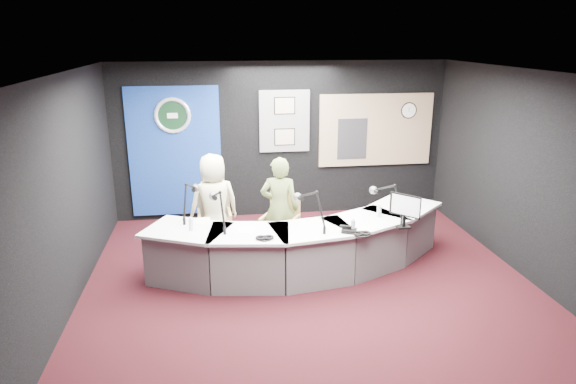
{
  "coord_description": "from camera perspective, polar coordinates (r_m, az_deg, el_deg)",
  "views": [
    {
      "loc": [
        -1.19,
        -6.06,
        3.24
      ],
      "look_at": [
        -0.2,
        0.8,
        1.1
      ],
      "focal_mm": 32.0,
      "sensor_mm": 36.0,
      "label": 1
    }
  ],
  "objects": [
    {
      "name": "boom_mic_c",
      "position": [
        6.85,
        2.53,
        -1.53
      ],
      "size": [
        0.39,
        0.68,
        0.6
      ],
      "primitive_type": null,
      "color": "black",
      "rests_on": "broadcast_desk"
    },
    {
      "name": "wall_clock",
      "position": [
        9.77,
        13.28,
        8.81
      ],
      "size": [
        0.28,
        0.01,
        0.28
      ],
      "primitive_type": "cylinder",
      "rotation": [
        1.57,
        0.0,
        0.0
      ],
      "color": "white",
      "rests_on": "booth_window_frame"
    },
    {
      "name": "wall_back",
      "position": [
        9.33,
        -0.72,
        5.77
      ],
      "size": [
        6.0,
        0.02,
        2.8
      ],
      "primitive_type": "cube",
      "color": "black",
      "rests_on": "ground"
    },
    {
      "name": "desk_phone",
      "position": [
        6.79,
        6.8,
        -4.28
      ],
      "size": [
        0.23,
        0.21,
        0.05
      ],
      "primitive_type": "cube",
      "rotation": [
        0.0,
        0.0,
        -0.45
      ],
      "color": "black",
      "rests_on": "broadcast_desk"
    },
    {
      "name": "headphones_far",
      "position": [
        6.54,
        -2.61,
        -5.09
      ],
      "size": [
        0.22,
        0.22,
        0.04
      ],
      "primitive_type": "torus",
      "color": "black",
      "rests_on": "broadcast_desk"
    },
    {
      "name": "wall_left",
      "position": [
        6.59,
        -23.77,
        -0.57
      ],
      "size": [
        0.02,
        6.0,
        2.8
      ],
      "primitive_type": "cube",
      "color": "black",
      "rests_on": "ground"
    },
    {
      "name": "headphones_near",
      "position": [
        6.74,
        8.22,
        -4.58
      ],
      "size": [
        0.24,
        0.24,
        0.04
      ],
      "primitive_type": "torus",
      "color": "black",
      "rests_on": "broadcast_desk"
    },
    {
      "name": "pinboard",
      "position": [
        9.24,
        -0.39,
        7.87
      ],
      "size": [
        0.9,
        0.04,
        1.1
      ],
      "primitive_type": "cube",
      "color": "slate",
      "rests_on": "wall_back"
    },
    {
      "name": "framed_photo_lower",
      "position": [
        9.26,
        -0.36,
        6.13
      ],
      "size": [
        0.34,
        0.02,
        0.27
      ],
      "primitive_type": "cube",
      "color": "gray",
      "rests_on": "pinboard"
    },
    {
      "name": "seal_center",
      "position": [
        9.13,
        -12.72,
        8.29
      ],
      "size": [
        0.48,
        0.01,
        0.48
      ],
      "primitive_type": "cylinder",
      "rotation": [
        1.57,
        0.0,
        0.0
      ],
      "color": "black",
      "rests_on": "backdrop_panel"
    },
    {
      "name": "backdrop_panel",
      "position": [
        9.28,
        -12.44,
        4.36
      ],
      "size": [
        1.6,
        0.05,
        2.3
      ],
      "primitive_type": "cube",
      "color": "navy",
      "rests_on": "wall_back"
    },
    {
      "name": "booth_window_frame",
      "position": [
        9.65,
        9.73,
        6.82
      ],
      "size": [
        2.12,
        0.06,
        1.32
      ],
      "primitive_type": "cube",
      "color": "#9D8162",
      "rests_on": "wall_back"
    },
    {
      "name": "wall_front",
      "position": [
        3.77,
        11.62,
        -12.48
      ],
      "size": [
        6.0,
        0.02,
        2.8
      ],
      "primitive_type": "cube",
      "color": "black",
      "rests_on": "ground"
    },
    {
      "name": "paper_stack",
      "position": [
        7.25,
        -9.39,
        -3.17
      ],
      "size": [
        0.19,
        0.27,
        0.0
      ],
      "primitive_type": "cube",
      "rotation": [
        0.0,
        0.0,
        0.01
      ],
      "color": "white",
      "rests_on": "broadcast_desk"
    },
    {
      "name": "equipment_rack",
      "position": [
        9.52,
        7.15,
        5.87
      ],
      "size": [
        0.55,
        0.02,
        0.75
      ],
      "primitive_type": "cube",
      "color": "black",
      "rests_on": "booth_window_frame"
    },
    {
      "name": "person_woman",
      "position": [
        7.58,
        -0.94,
        -1.83
      ],
      "size": [
        0.64,
        0.5,
        1.56
      ],
      "primitive_type": "imported",
      "rotation": [
        0.0,
        0.0,
        2.88
      ],
      "color": "olive",
      "rests_on": "ground"
    },
    {
      "name": "water_bottles",
      "position": [
        6.87,
        0.25,
        -3.3
      ],
      "size": [
        2.69,
        0.57,
        0.18
      ],
      "primitive_type": null,
      "color": "silver",
      "rests_on": "broadcast_desk"
    },
    {
      "name": "framed_photo_upper",
      "position": [
        9.17,
        -0.37,
        9.57
      ],
      "size": [
        0.34,
        0.02,
        0.27
      ],
      "primitive_type": "cube",
      "color": "gray",
      "rests_on": "pinboard"
    },
    {
      "name": "computer_monitor",
      "position": [
        6.98,
        12.86,
        -1.42
      ],
      "size": [
        0.29,
        0.31,
        0.27
      ],
      "primitive_type": "cube",
      "rotation": [
        0.0,
        0.0,
        -0.82
      ],
      "color": "black",
      "rests_on": "broadcast_desk"
    },
    {
      "name": "wall_right",
      "position": [
        7.6,
        25.59,
        1.42
      ],
      "size": [
        0.02,
        6.0,
        2.8
      ],
      "primitive_type": "cube",
      "color": "black",
      "rests_on": "ground"
    },
    {
      "name": "draped_jacket",
      "position": [
        8.14,
        -8.25,
        -1.81
      ],
      "size": [
        0.5,
        0.12,
        0.7
      ],
      "primitive_type": "cube",
      "rotation": [
        0.0,
        0.0,
        0.05
      ],
      "color": "slate",
      "rests_on": "armchair_left"
    },
    {
      "name": "broadcast_desk",
      "position": [
        7.3,
        1.45,
        -5.97
      ],
      "size": [
        4.5,
        1.9,
        0.75
      ],
      "primitive_type": null,
      "color": "silver",
      "rests_on": "ground"
    },
    {
      "name": "notepad",
      "position": [
        6.86,
        -4.65,
        -4.18
      ],
      "size": [
        0.29,
        0.34,
        0.0
      ],
      "primitive_type": "cube",
      "rotation": [
        0.0,
        0.0,
        -0.33
      ],
      "color": "white",
      "rests_on": "broadcast_desk"
    },
    {
      "name": "boom_mic_a",
      "position": [
        7.34,
        -10.85,
        -0.53
      ],
      "size": [
        0.28,
        0.72,
        0.6
      ],
      "primitive_type": null,
      "color": "black",
      "rests_on": "broadcast_desk"
    },
    {
      "name": "armchair_right",
      "position": [
        7.68,
        -0.93,
        -4.03
      ],
      "size": [
        0.71,
        0.71,
        0.93
      ],
      "primitive_type": null,
      "rotation": [
        0.0,
        0.0,
        -0.52
      ],
      "color": "#AC8B4E",
      "rests_on": "ground"
    },
    {
      "name": "person_man",
      "position": [
        7.85,
        -8.23,
        -1.33
      ],
      "size": [
        0.86,
        0.68,
        1.55
      ],
      "primitive_type": "imported",
      "rotation": [
        0.0,
        0.0,
        3.41
      ],
      "color": "beige",
      "rests_on": "ground"
    },
    {
      "name": "boom_mic_b",
      "position": [
        6.92,
        -7.74,
        -1.48
      ],
      "size": [
        0.25,
        0.73,
        0.6
      ],
      "primitive_type": null,
      "color": "black",
      "rests_on": "broadcast_desk"
    },
    {
      "name": "ceiling",
      "position": [
        6.2,
        2.97,
        13.05
      ],
      "size": [
        6.0,
        6.0,
        0.02
      ],
      "primitive_type": "cube",
      "color": "silver",
      "rests_on": "ground"
    },
    {
      "name": "agency_seal",
      "position": [
        9.12,
        -12.72,
        8.29
      ],
      "size": [
        0.63,
        0.07,
        0.63
      ],
      "primitive_type": "torus",
      "rotation": [
        1.57,
        0.0,
        0.0
      ],
      "color": "silver",
      "rests_on": "backdrop_panel"
    },
    {
      "name": "ground",
      "position": [
        6.98,
        2.61,
        -10.54
      ],
      "size": [
        6.0,
        6.0,
        0.0
      ],
      "primitive_type": "plane",
      "color": "black",
      "rests_on": "ground"
    },
    {
      "name": "booth_glow",
      "position": [
        9.64,
        9.75,
        6.81
      ],
      "size": [
        2.0,
        0.02,
        1.2
      ],
      "primitive_type": "cube",
      "color": "#FFD6A1",
      "rests_on": "booth_window_frame"
    },
    {
      "name": "armchair_left",
      "position": [
        7.95,
        -8.14,
        -3.26
      ],
      "size": [
        0.58,
        0.58,
        0.99
      ],
      "primitive_type": null,
      "rotation": [
        0.0,
        0.0,
        0.05
      ],
      "color": "#AC8B4E",
      "rests_on": "ground"
    },
    {
      "name": "boom_mic_d",
      "position": [
        7.27,
        11.0,
        -0.72
      ],
      "size": [
        0.36,
        0.69,
        0.6
      ],
      "primitive_type": null,
      "color": "black",
      "rests_on": "broadcast_desk"
    }
  ]
}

